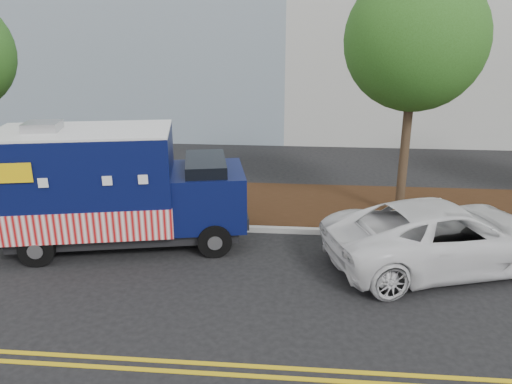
{
  "coord_description": "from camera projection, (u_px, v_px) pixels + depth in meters",
  "views": [
    {
      "loc": [
        2.77,
        -11.53,
        5.53
      ],
      "look_at": [
        1.68,
        0.6,
        1.45
      ],
      "focal_mm": 35.0,
      "sensor_mm": 36.0,
      "label": 1
    }
  ],
  "objects": [
    {
      "name": "curb",
      "position": [
        200.0,
        227.0,
        14.18
      ],
      "size": [
        120.0,
        0.18,
        0.15
      ],
      "primitive_type": "cube",
      "color": "#9E9E99",
      "rests_on": "ground"
    },
    {
      "name": "centerline_near",
      "position": [
        134.0,
        359.0,
        8.68
      ],
      "size": [
        120.0,
        0.1,
        0.01
      ],
      "primitive_type": "cube",
      "color": "gold",
      "rests_on": "ground"
    },
    {
      "name": "white_car",
      "position": [
        445.0,
        235.0,
        11.82
      ],
      "size": [
        6.25,
        4.23,
        1.59
      ],
      "primitive_type": "imported",
      "rotation": [
        0.0,
        0.0,
        1.87
      ],
      "color": "white",
      "rests_on": "ground"
    },
    {
      "name": "mulch_strip",
      "position": [
        212.0,
        202.0,
        16.16
      ],
      "size": [
        120.0,
        4.0,
        0.15
      ],
      "primitive_type": "cube",
      "color": "black",
      "rests_on": "ground"
    },
    {
      "name": "centerline_far",
      "position": [
        129.0,
        369.0,
        8.44
      ],
      "size": [
        120.0,
        0.1,
        0.01
      ],
      "primitive_type": "cube",
      "color": "gold",
      "rests_on": "ground"
    },
    {
      "name": "ground",
      "position": [
        189.0,
        250.0,
        12.88
      ],
      "size": [
        120.0,
        120.0,
        0.0
      ],
      "primitive_type": "plane",
      "color": "black",
      "rests_on": "ground"
    },
    {
      "name": "tree_c",
      "position": [
        415.0,
        41.0,
        13.42
      ],
      "size": [
        3.83,
        3.83,
        7.06
      ],
      "color": "#38281C",
      "rests_on": "ground"
    },
    {
      "name": "food_truck",
      "position": [
        111.0,
        191.0,
        12.79
      ],
      "size": [
        6.6,
        3.52,
        3.31
      ],
      "rotation": [
        0.0,
        0.0,
        0.21
      ],
      "color": "black",
      "rests_on": "ground"
    },
    {
      "name": "sign_post",
      "position": [
        116.0,
        182.0,
        14.51
      ],
      "size": [
        0.06,
        0.06,
        2.4
      ],
      "primitive_type": "cube",
      "color": "#473828",
      "rests_on": "ground"
    }
  ]
}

